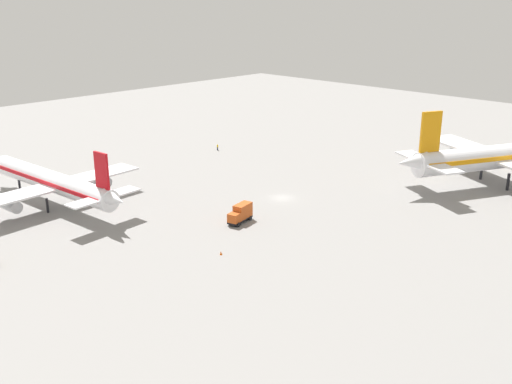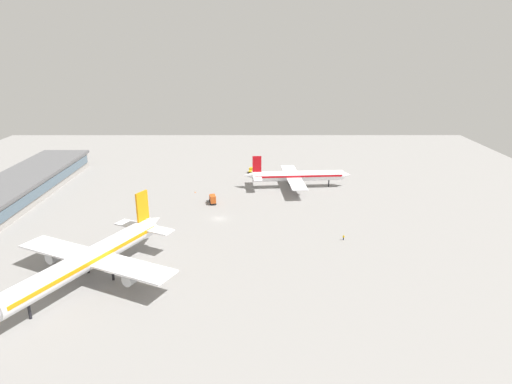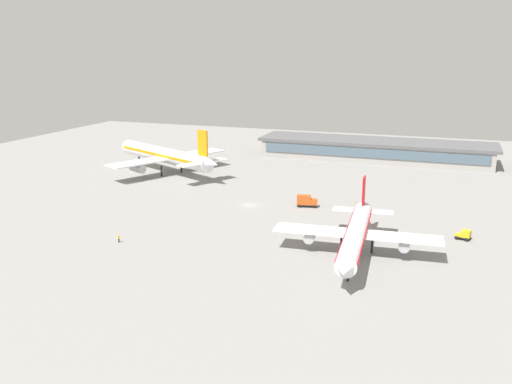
{
  "view_description": "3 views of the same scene",
  "coord_description": "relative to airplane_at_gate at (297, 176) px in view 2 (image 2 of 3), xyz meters",
  "views": [
    {
      "loc": [
        -85.86,
        -76.29,
        39.4
      ],
      "look_at": [
        -7.66,
        -0.03,
        3.12
      ],
      "focal_mm": 41.74,
      "sensor_mm": 36.0,
      "label": 1
    },
    {
      "loc": [
        139.52,
        12.21,
        56.03
      ],
      "look_at": [
        -13.74,
        12.38,
        4.89
      ],
      "focal_mm": 31.32,
      "sensor_mm": 36.0,
      "label": 2
    },
    {
      "loc": [
        -51.56,
        138.29,
        42.35
      ],
      "look_at": [
        -3.62,
        4.98,
        5.32
      ],
      "focal_mm": 38.56,
      "sensor_mm": 36.0,
      "label": 3
    }
  ],
  "objects": [
    {
      "name": "ground",
      "position": [
        34.44,
        -28.92,
        -4.89
      ],
      "size": [
        288.0,
        288.0,
        0.0
      ],
      "primitive_type": "plane",
      "color": "gray"
    },
    {
      "name": "terminal_building",
      "position": [
        10.86,
        -106.85,
        -0.96
      ],
      "size": [
        90.48,
        21.47,
        7.7
      ],
      "color": "#9E9993",
      "rests_on": "ground"
    },
    {
      "name": "airplane_at_gate",
      "position": [
        0.0,
        0.0,
        0.0
      ],
      "size": [
        35.54,
        44.22,
        13.45
      ],
      "rotation": [
        0.0,
        0.0,
        1.64
      ],
      "color": "white",
      "rests_on": "ground"
    },
    {
      "name": "airplane_taxiing",
      "position": [
        76.32,
        -57.34,
        1.39
      ],
      "size": [
        52.84,
        43.93,
        17.26
      ],
      "rotation": [
        0.0,
        0.0,
        5.83
      ],
      "color": "white",
      "rests_on": "ground"
    },
    {
      "name": "baggage_tug",
      "position": [
        -21.74,
        -18.6,
        -3.73
      ],
      "size": [
        3.6,
        2.96,
        2.3
      ],
      "rotation": [
        0.0,
        0.0,
        2.86
      ],
      "color": "black",
      "rests_on": "ground"
    },
    {
      "name": "catering_truck",
      "position": [
        19.12,
        -32.51,
        -3.19
      ],
      "size": [
        5.87,
        3.13,
        3.3
      ],
      "rotation": [
        0.0,
        0.0,
        3.35
      ],
      "color": "black",
      "rests_on": "ground"
    },
    {
      "name": "ground_crew_worker",
      "position": [
        51.67,
        9.67,
        -4.04
      ],
      "size": [
        0.44,
        0.57,
        1.67
      ],
      "rotation": [
        0.0,
        0.0,
        2.97
      ],
      "color": "#1E2338",
      "rests_on": "ground"
    },
    {
      "name": "safety_cone_near_gate",
      "position": [
        6.84,
        -40.58,
        -4.59
      ],
      "size": [
        0.44,
        0.44,
        0.6
      ],
      "primitive_type": "cone",
      "color": "#EA590C",
      "rests_on": "ground"
    }
  ]
}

